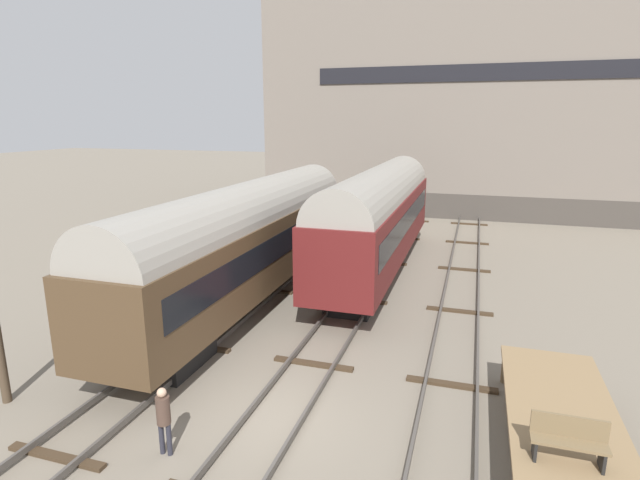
# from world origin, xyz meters

# --- Properties ---
(ground_plane) EXTENTS (200.00, 200.00, 0.00)m
(ground_plane) POSITION_xyz_m (0.00, 0.00, 0.00)
(ground_plane) COLOR slate
(track_left) EXTENTS (2.60, 60.00, 0.26)m
(track_left) POSITION_xyz_m (-4.24, 0.00, 0.14)
(track_left) COLOR #4C4742
(track_left) RESTS_ON ground
(track_middle) EXTENTS (2.60, 60.00, 0.26)m
(track_middle) POSITION_xyz_m (0.00, 0.00, 0.14)
(track_middle) COLOR #4C4742
(track_middle) RESTS_ON ground
(track_right) EXTENTS (2.60, 60.00, 0.26)m
(track_right) POSITION_xyz_m (4.24, 0.00, 0.14)
(track_right) COLOR #4C4742
(track_right) RESTS_ON ground
(train_car_brown) EXTENTS (2.97, 17.62, 5.12)m
(train_car_brown) POSITION_xyz_m (-4.24, 7.43, 2.91)
(train_car_brown) COLOR black
(train_car_brown) RESTS_ON ground
(train_car_maroon) EXTENTS (2.98, 16.69, 5.31)m
(train_car_maroon) POSITION_xyz_m (0.00, 13.51, 3.02)
(train_car_maroon) COLOR black
(train_car_maroon) RESTS_ON ground
(bench) EXTENTS (1.40, 0.40, 0.91)m
(bench) POSITION_xyz_m (6.57, -1.17, 1.59)
(bench) COLOR brown
(bench) RESTS_ON station_platform
(person_worker) EXTENTS (0.32, 0.32, 1.69)m
(person_worker) POSITION_xyz_m (-1.92, -2.10, 1.02)
(person_worker) COLOR #282833
(person_worker) RESTS_ON ground
(warehouse_building) EXTENTS (32.76, 12.69, 19.72)m
(warehouse_building) POSITION_xyz_m (3.63, 35.03, 9.86)
(warehouse_building) COLOR #46403A
(warehouse_building) RESTS_ON ground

